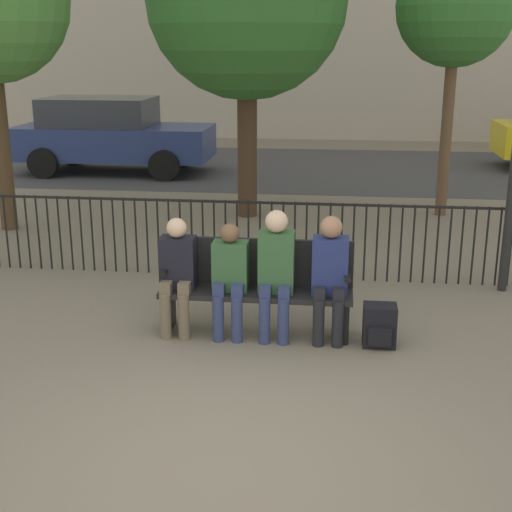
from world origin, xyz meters
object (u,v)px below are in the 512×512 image
seated_person_2 (276,268)px  tree_0 (456,8)px  seated_person_3 (330,272)px  seated_person_1 (230,274)px  seated_person_0 (177,270)px  backpack (379,326)px  parked_car_1 (110,134)px  park_bench (257,283)px

seated_person_2 → tree_0: (2.27, 5.43, 2.56)m
seated_person_3 → tree_0: (1.76, 5.43, 2.58)m
seated_person_1 → seated_person_2: 0.45m
tree_0 → seated_person_0: bearing=-120.7°
backpack → parked_car_1: bearing=121.5°
seated_person_0 → seated_person_2: seated_person_2 is taller
tree_0 → parked_car_1: tree_0 is taller
backpack → parked_car_1: size_ratio=0.10×
seated_person_1 → backpack: bearing=-3.9°
parked_car_1 → seated_person_1: bearing=-65.5°
park_bench → seated_person_1: 0.31m
seated_person_1 → seated_person_3: 0.96m
seated_person_3 → backpack: (0.48, -0.10, -0.48)m
seated_person_1 → seated_person_3: bearing=0.4°
seated_person_0 → parked_car_1: parked_car_1 is taller
seated_person_2 → seated_person_3: bearing=-0.3°
park_bench → backpack: size_ratio=4.64×
seated_person_1 → seated_person_2: size_ratio=0.89×
seated_person_1 → parked_car_1: bearing=114.5°
seated_person_3 → tree_0: tree_0 is taller
park_bench → tree_0: bearing=65.0°
seated_person_2 → seated_person_3: seated_person_2 is taller
seated_person_3 → tree_0: bearing=72.1°
backpack → tree_0: size_ratio=0.10×
park_bench → seated_person_3: bearing=-10.3°
seated_person_2 → seated_person_3: size_ratio=1.04×
park_bench → seated_person_1: (-0.25, -0.14, 0.13)m
tree_0 → seated_person_2: bearing=-112.7°
seated_person_3 → backpack: size_ratio=3.01×
seated_person_2 → seated_person_1: bearing=-178.9°
seated_person_1 → seated_person_2: bearing=1.1°
seated_person_0 → tree_0: bearing=59.3°
seated_person_1 → tree_0: size_ratio=0.27×
seated_person_0 → seated_person_3: (1.47, 0.00, 0.04)m
backpack → tree_0: 6.45m
park_bench → seated_person_0: (-0.76, -0.13, 0.15)m
seated_person_1 → parked_car_1: size_ratio=0.27×
seated_person_0 → backpack: seated_person_0 is taller
park_bench → tree_0: 6.47m
park_bench → seated_person_3: (0.71, -0.13, 0.18)m
seated_person_1 → backpack: (1.44, -0.10, -0.42)m
park_bench → seated_person_0: size_ratio=1.62×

